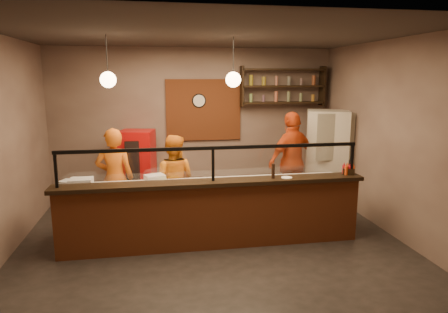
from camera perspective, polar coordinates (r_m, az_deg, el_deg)
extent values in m
plane|color=black|center=(6.63, -1.90, -11.72)|extent=(6.00, 6.00, 0.00)
plane|color=#362E2A|center=(6.14, -2.10, 16.99)|extent=(6.00, 6.00, 0.00)
plane|color=#7D685B|center=(8.64, -4.25, 4.65)|extent=(6.00, 0.00, 6.00)
plane|color=#7D685B|center=(6.50, -29.20, 1.10)|extent=(0.00, 5.00, 5.00)
plane|color=#7D685B|center=(7.22, 22.33, 2.56)|extent=(0.00, 5.00, 5.00)
plane|color=#7D685B|center=(3.77, 3.19, -3.88)|extent=(6.00, 0.00, 6.00)
cube|color=brown|center=(8.61, -2.93, 6.65)|extent=(1.60, 0.04, 1.30)
cube|color=brown|center=(6.17, -1.54, -8.52)|extent=(4.60, 0.25, 1.00)
cube|color=black|center=(6.01, -1.57, -3.75)|extent=(4.70, 0.37, 0.06)
cube|color=gray|center=(6.66, -2.16, -7.69)|extent=(4.60, 0.75, 0.85)
cube|color=beige|center=(6.53, -2.19, -3.95)|extent=(4.60, 0.75, 0.05)
cube|color=white|center=(5.94, -1.58, -1.14)|extent=(4.40, 0.02, 0.50)
cube|color=black|center=(5.90, -1.59, 1.23)|extent=(4.50, 0.05, 0.05)
cube|color=black|center=(6.05, -22.89, -1.82)|extent=(0.04, 0.04, 0.50)
cube|color=black|center=(5.94, -1.58, -1.14)|extent=(0.04, 0.04, 0.50)
cube|color=black|center=(6.63, 17.78, -0.39)|extent=(0.04, 0.04, 0.50)
cube|color=black|center=(8.82, 8.32, 7.63)|extent=(1.80, 0.28, 0.04)
cube|color=black|center=(8.80, 8.38, 9.91)|extent=(1.80, 0.28, 0.04)
cube|color=black|center=(8.80, 8.45, 12.18)|extent=(1.80, 0.28, 0.04)
cube|color=black|center=(8.57, 2.56, 9.98)|extent=(0.04, 0.28, 0.85)
cube|color=black|center=(9.12, 13.84, 9.75)|extent=(0.04, 0.28, 0.85)
cylinder|color=black|center=(8.57, -3.60, 7.96)|extent=(0.30, 0.04, 0.30)
cylinder|color=black|center=(6.29, -16.41, 13.67)|extent=(0.01, 0.01, 0.60)
sphere|color=#FFCB8C|center=(6.28, -16.23, 10.49)|extent=(0.24, 0.24, 0.24)
cylinder|color=black|center=(6.37, 1.35, 14.07)|extent=(0.01, 0.01, 0.60)
sphere|color=#FFCB8C|center=(6.37, 1.33, 10.92)|extent=(0.24, 0.24, 0.24)
imported|color=#C95B12|center=(7.14, -15.33, -3.03)|extent=(0.66, 0.45, 1.75)
imported|color=orange|center=(7.07, -7.27, -3.41)|extent=(0.93, 0.81, 1.62)
imported|color=#C43E12|center=(7.90, 9.73, -0.71)|extent=(1.23, 0.88, 1.95)
cube|color=beige|center=(8.44, 14.38, -0.18)|extent=(1.02, 0.99, 1.94)
cube|color=#B10C0B|center=(8.40, -12.17, -1.52)|extent=(0.76, 0.72, 1.53)
cylinder|color=beige|center=(6.50, -2.33, -3.74)|extent=(0.50, 0.50, 0.01)
cube|color=white|center=(6.49, -19.73, -3.70)|extent=(0.34, 0.27, 0.17)
cube|color=silver|center=(6.52, -9.85, -3.23)|extent=(0.36, 0.32, 0.15)
cube|color=white|center=(6.55, -21.17, -3.81)|extent=(0.34, 0.31, 0.14)
cylinder|color=yellow|center=(6.46, -8.03, -3.72)|extent=(0.36, 0.13, 0.06)
cube|color=black|center=(6.70, 17.34, -2.00)|extent=(0.21, 0.19, 0.10)
cylinder|color=black|center=(6.16, 7.04, -2.08)|extent=(0.06, 0.06, 0.23)
cylinder|color=white|center=(6.24, 8.95, -2.99)|extent=(0.22, 0.22, 0.01)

